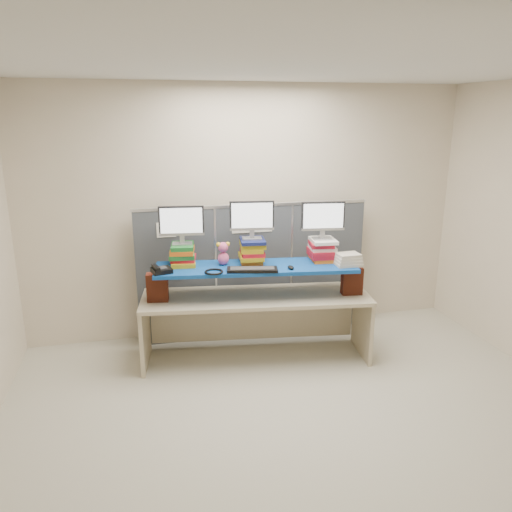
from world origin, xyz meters
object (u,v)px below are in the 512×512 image
object	(u,v)px
desk	(256,308)
blue_board	(256,267)
keyboard	(252,270)
monitor_left	(181,223)
monitor_right	(323,218)
monitor_center	(252,218)
desk_phone	(161,270)

from	to	relation	value
desk	blue_board	distance (m)	0.44
keyboard	monitor_left	bearing A→B (deg)	160.60
desk	monitor_right	size ratio (longest dim) A/B	5.35
monitor_center	monitor_right	bearing A→B (deg)	-0.00
desk	blue_board	bearing A→B (deg)	7.77
desk	keyboard	size ratio (longest dim) A/B	4.66
blue_board	monitor_right	xyz separation A→B (m)	(0.70, 0.02, 0.46)
desk	monitor_right	xyz separation A→B (m)	(0.70, 0.02, 0.90)
blue_board	monitor_left	bearing A→B (deg)	170.70
monitor_left	monitor_center	size ratio (longest dim) A/B	1.00
blue_board	monitor_center	xyz separation A→B (m)	(-0.01, 0.12, 0.48)
keyboard	desk_phone	world-z (taller)	desk_phone
monitor_right	desk_phone	xyz separation A→B (m)	(-1.63, -0.04, -0.42)
blue_board	monitor_left	world-z (taller)	monitor_left
monitor_center	desk	bearing A→B (deg)	-76.46
blue_board	monitor_left	distance (m)	0.86
monitor_left	monitor_center	world-z (taller)	monitor_center
monitor_center	monitor_left	bearing A→B (deg)	-180.00
monitor_left	desk_phone	bearing A→B (deg)	-127.82
desk	monitor_left	world-z (taller)	monitor_left
desk	keyboard	xyz separation A→B (m)	(-0.08, -0.16, 0.47)
monitor_right	blue_board	bearing A→B (deg)	-170.28
monitor_left	desk_phone	distance (m)	0.51
monitor_center	keyboard	world-z (taller)	monitor_center
blue_board	desk_phone	xyz separation A→B (m)	(-0.93, -0.01, 0.05)
desk_phone	monitor_left	bearing A→B (deg)	30.70
desk	monitor_right	distance (m)	1.14
blue_board	keyboard	distance (m)	0.18
desk	monitor_center	world-z (taller)	monitor_center
desk	desk_phone	bearing A→B (deg)	-171.46
monitor_center	desk_phone	distance (m)	1.03
keyboard	desk_phone	distance (m)	0.87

